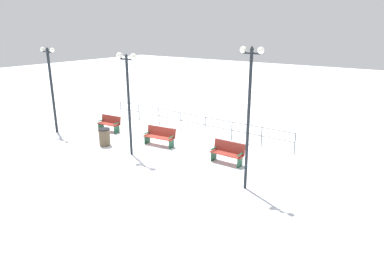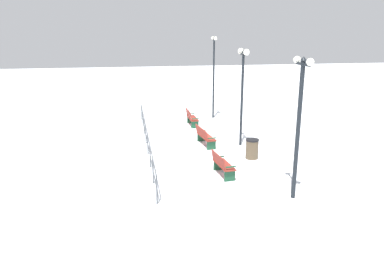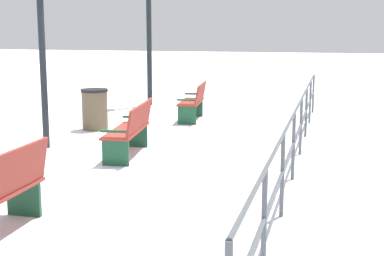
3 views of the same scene
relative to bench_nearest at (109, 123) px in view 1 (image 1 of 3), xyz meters
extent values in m
plane|color=white|center=(0.21, 3.84, -0.45)|extent=(80.00, 80.00, 0.00)
cube|color=maroon|center=(0.07, 0.01, -0.02)|extent=(0.60, 1.41, 0.04)
cube|color=maroon|center=(-0.16, -0.02, 0.21)|extent=(0.25, 1.38, 0.42)
cube|color=#19472D|center=(0.14, -0.57, -0.23)|extent=(0.41, 0.09, 0.43)
cube|color=#19472D|center=(0.01, 0.59, -0.23)|extent=(0.41, 0.09, 0.43)
cube|color=#19472D|center=(0.16, -0.57, 0.10)|extent=(0.42, 0.11, 0.04)
cube|color=#19472D|center=(0.03, 0.59, 0.10)|extent=(0.42, 0.11, 0.04)
cube|color=maroon|center=(0.21, 3.84, -0.02)|extent=(0.67, 1.67, 0.04)
cube|color=maroon|center=(-0.03, 3.81, 0.22)|extent=(0.32, 1.63, 0.44)
cube|color=#19472D|center=(0.30, 3.13, -0.23)|extent=(0.43, 0.10, 0.43)
cube|color=#19472D|center=(0.12, 4.54, -0.23)|extent=(0.43, 0.10, 0.43)
cube|color=#19472D|center=(0.32, 3.13, 0.10)|extent=(0.43, 0.12, 0.04)
cube|color=#19472D|center=(0.14, 4.55, 0.10)|extent=(0.43, 0.12, 0.04)
cube|color=maroon|center=(0.23, 7.66, -0.02)|extent=(0.48, 1.48, 0.04)
cube|color=maroon|center=(0.00, 7.66, 0.24)|extent=(0.14, 1.48, 0.47)
cube|color=#19472D|center=(0.24, 7.03, -0.23)|extent=(0.41, 0.06, 0.43)
cube|color=#19472D|center=(0.22, 8.30, -0.23)|extent=(0.41, 0.06, 0.43)
cube|color=#19472D|center=(0.26, 7.03, 0.10)|extent=(0.41, 0.08, 0.04)
cube|color=#19472D|center=(0.24, 8.30, 0.10)|extent=(0.41, 0.08, 0.04)
cylinder|color=black|center=(1.84, -2.25, 1.80)|extent=(0.14, 0.14, 4.49)
cylinder|color=black|center=(1.84, -2.25, 3.92)|extent=(0.08, 0.86, 0.08)
sphere|color=white|center=(1.84, -2.68, 4.02)|extent=(0.23, 0.23, 0.23)
sphere|color=white|center=(1.84, -1.82, 4.02)|extent=(0.23, 0.23, 0.23)
cone|color=black|center=(1.84, -2.25, 4.10)|extent=(0.20, 0.20, 0.12)
cylinder|color=black|center=(1.84, 3.59, 1.76)|extent=(0.12, 0.12, 4.42)
cylinder|color=black|center=(1.84, 3.59, 3.85)|extent=(0.07, 0.83, 0.07)
sphere|color=white|center=(1.84, 3.17, 3.98)|extent=(0.28, 0.28, 0.28)
sphere|color=white|center=(1.84, 4.01, 3.98)|extent=(0.28, 0.28, 0.28)
cone|color=black|center=(1.84, 3.59, 4.03)|extent=(0.16, 0.16, 0.12)
cylinder|color=black|center=(1.84, 9.38, 2.01)|extent=(0.11, 0.11, 4.92)
cylinder|color=black|center=(1.84, 9.38, 4.35)|extent=(0.06, 0.62, 0.06)
sphere|color=white|center=(1.84, 9.07, 4.45)|extent=(0.23, 0.23, 0.23)
sphere|color=white|center=(1.84, 9.69, 4.45)|extent=(0.23, 0.23, 0.23)
cone|color=black|center=(1.84, 9.38, 4.53)|extent=(0.15, 0.15, 0.12)
cylinder|color=#4C5156|center=(-2.63, -1.93, 0.03)|extent=(0.05, 0.05, 0.96)
cylinder|color=#4C5156|center=(-2.63, -0.29, 0.03)|extent=(0.05, 0.05, 0.96)
cylinder|color=#4C5156|center=(-2.63, 1.36, 0.03)|extent=(0.05, 0.05, 0.96)
cylinder|color=#4C5156|center=(-2.63, 3.01, 0.03)|extent=(0.05, 0.05, 0.96)
cylinder|color=#4C5156|center=(-2.63, 4.66, 0.03)|extent=(0.05, 0.05, 0.96)
cylinder|color=#4C5156|center=(-2.63, 6.31, 0.03)|extent=(0.05, 0.05, 0.96)
cylinder|color=#4C5156|center=(-2.63, 7.96, 0.03)|extent=(0.05, 0.05, 0.96)
cylinder|color=#4C5156|center=(-2.63, 9.61, 0.03)|extent=(0.05, 0.05, 0.96)
cylinder|color=#4C5156|center=(-2.63, 3.84, 0.51)|extent=(0.04, 11.54, 0.04)
cylinder|color=#4C5156|center=(-2.63, 3.84, 0.08)|extent=(0.04, 11.54, 0.04)
cylinder|color=brown|center=(1.75, 1.66, -0.05)|extent=(0.54, 0.54, 0.80)
cylinder|color=black|center=(1.75, 1.66, 0.38)|extent=(0.57, 0.57, 0.06)
camera|label=1|loc=(11.92, 14.27, 5.16)|focal=31.44mm
camera|label=2|loc=(-3.38, -12.63, 4.91)|focal=34.29mm
camera|label=3|loc=(-3.18, 12.58, 1.70)|focal=52.72mm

